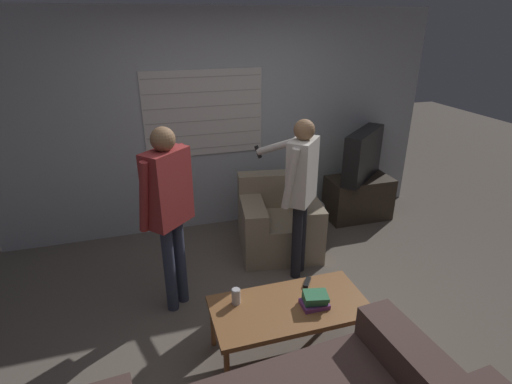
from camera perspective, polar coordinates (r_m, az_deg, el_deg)
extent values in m
plane|color=#665B51|center=(3.62, 3.36, -18.49)|extent=(16.00, 16.00, 0.00)
cube|color=#ADB2B7|center=(4.78, -4.72, 9.65)|extent=(5.20, 0.06, 2.55)
cube|color=silver|center=(4.66, -7.42, 11.07)|extent=(1.36, 0.02, 0.97)
cube|color=#A4A099|center=(4.75, -7.14, 6.29)|extent=(1.33, 0.00, 0.01)
cube|color=#A4A099|center=(4.71, -7.24, 8.17)|extent=(1.33, 0.00, 0.01)
cube|color=#A4A099|center=(4.67, -7.34, 10.08)|extent=(1.33, 0.00, 0.01)
cube|color=#A4A099|center=(4.63, -7.44, 12.02)|extent=(1.33, 0.00, 0.01)
cube|color=#A4A099|center=(4.61, -7.55, 13.99)|extent=(1.33, 0.00, 0.01)
cube|color=#A4A099|center=(4.58, -7.66, 15.98)|extent=(1.33, 0.00, 0.01)
cube|color=#4C3833|center=(2.67, 22.60, -22.29)|extent=(0.31, 0.97, 0.21)
cube|color=gray|center=(4.50, 3.31, -5.84)|extent=(0.95, 0.91, 0.43)
cube|color=gray|center=(4.57, 2.73, 0.46)|extent=(0.86, 0.33, 0.39)
cube|color=gray|center=(4.42, 7.24, -2.03)|extent=(0.36, 0.82, 0.19)
cube|color=gray|center=(4.31, -0.53, -2.53)|extent=(0.36, 0.82, 0.19)
cube|color=brown|center=(3.11, 4.86, -16.09)|extent=(1.17, 0.58, 0.04)
cylinder|color=brown|center=(3.33, -6.18, -18.21)|extent=(0.04, 0.04, 0.42)
cylinder|color=brown|center=(3.62, 11.57, -14.61)|extent=(0.04, 0.04, 0.42)
cylinder|color=brown|center=(2.98, -4.15, -24.38)|extent=(0.04, 0.04, 0.42)
cylinder|color=brown|center=(3.31, 15.77, -19.52)|extent=(0.04, 0.04, 0.42)
cube|color=#33281E|center=(5.36, 14.39, -0.80)|extent=(0.81, 0.45, 0.55)
cube|color=black|center=(5.15, 15.04, 5.14)|extent=(0.79, 0.72, 0.62)
cube|color=#3D4738|center=(5.18, 13.96, 5.36)|extent=(0.57, 0.49, 0.51)
cylinder|color=#33384C|center=(3.60, -12.25, -10.70)|extent=(0.10, 0.10, 0.85)
cylinder|color=#33384C|center=(3.69, -10.78, -9.69)|extent=(0.10, 0.10, 0.85)
cube|color=maroon|center=(3.30, -12.53, 0.58)|extent=(0.42, 0.41, 0.63)
sphere|color=#846042|center=(3.16, -13.18, 7.35)|extent=(0.20, 0.20, 0.20)
cylinder|color=maroon|center=(3.19, -15.72, -0.75)|extent=(0.16, 0.16, 0.61)
cylinder|color=maroon|center=(3.57, -13.45, 4.53)|extent=(0.42, 0.45, 0.37)
cube|color=white|center=(3.79, -16.08, 2.90)|extent=(0.09, 0.09, 0.12)
cylinder|color=black|center=(3.97, 5.85, -7.02)|extent=(0.10, 0.10, 0.82)
cylinder|color=black|center=(4.08, 6.45, -6.17)|extent=(0.10, 0.10, 0.82)
cube|color=beige|center=(3.72, 6.63, 2.96)|extent=(0.39, 0.41, 0.61)
sphere|color=#846042|center=(3.60, 6.92, 8.80)|extent=(0.19, 0.19, 0.19)
cylinder|color=beige|center=(3.55, 4.93, 1.85)|extent=(0.16, 0.16, 0.58)
cylinder|color=beige|center=(3.93, 3.93, 6.76)|extent=(0.47, 0.42, 0.28)
cube|color=black|center=(4.06, 0.32, 5.75)|extent=(0.08, 0.08, 0.13)
cube|color=#75387F|center=(3.10, 8.34, -15.53)|extent=(0.20, 0.15, 0.03)
cube|color=#33754C|center=(3.09, 8.40, -14.88)|extent=(0.19, 0.15, 0.04)
cube|color=#33754C|center=(3.06, 8.55, -14.44)|extent=(0.20, 0.18, 0.03)
cylinder|color=silver|center=(3.07, -2.87, -14.67)|extent=(0.07, 0.07, 0.12)
cylinder|color=silver|center=(3.04, -2.89, -13.74)|extent=(0.06, 0.06, 0.00)
cube|color=black|center=(3.32, 7.33, -12.67)|extent=(0.11, 0.13, 0.02)
cylinder|color=#A8A8AD|center=(5.06, 8.03, -5.11)|extent=(0.20, 0.20, 0.02)
cylinder|color=#A8A8AD|center=(5.04, 8.06, -4.65)|extent=(0.03, 0.03, 0.07)
torus|color=#A8A8AD|center=(4.95, 8.18, -2.77)|extent=(0.32, 0.02, 0.32)
sphere|color=#A8A8AD|center=(4.95, 8.18, -2.77)|extent=(0.09, 0.09, 0.09)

